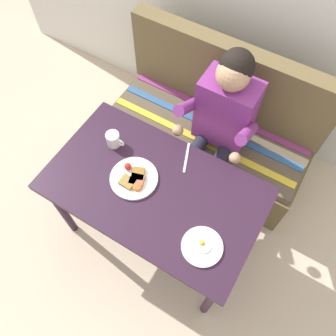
{
  "coord_description": "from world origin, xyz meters",
  "views": [
    {
      "loc": [
        0.5,
        -0.68,
        2.41
      ],
      "look_at": [
        0.0,
        0.15,
        0.72
      ],
      "focal_mm": 36.6,
      "sensor_mm": 36.0,
      "label": 1
    }
  ],
  "objects_px": {
    "person": "(220,121)",
    "coffee_mug": "(114,139)",
    "plate_eggs": "(202,246)",
    "table": "(154,194)",
    "plate_breakfast": "(134,178)",
    "couch": "(211,133)",
    "knife": "(186,157)"
  },
  "relations": [
    {
      "from": "person",
      "to": "knife",
      "type": "bearing_deg",
      "value": -98.65
    },
    {
      "from": "plate_eggs",
      "to": "table",
      "type": "bearing_deg",
      "value": 157.69
    },
    {
      "from": "person",
      "to": "coffee_mug",
      "type": "bearing_deg",
      "value": -134.65
    },
    {
      "from": "plate_eggs",
      "to": "coffee_mug",
      "type": "xyz_separation_m",
      "value": [
        -0.73,
        0.28,
        0.04
      ]
    },
    {
      "from": "couch",
      "to": "table",
      "type": "bearing_deg",
      "value": -90.0
    },
    {
      "from": "knife",
      "to": "couch",
      "type": "bearing_deg",
      "value": 75.53
    },
    {
      "from": "table",
      "to": "couch",
      "type": "bearing_deg",
      "value": 90.0
    },
    {
      "from": "couch",
      "to": "person",
      "type": "xyz_separation_m",
      "value": [
        0.11,
        -0.17,
        0.41
      ]
    },
    {
      "from": "plate_breakfast",
      "to": "knife",
      "type": "bearing_deg",
      "value": 56.55
    },
    {
      "from": "plate_breakfast",
      "to": "knife",
      "type": "distance_m",
      "value": 0.33
    },
    {
      "from": "table",
      "to": "person",
      "type": "relative_size",
      "value": 0.99
    },
    {
      "from": "person",
      "to": "knife",
      "type": "height_order",
      "value": "person"
    },
    {
      "from": "table",
      "to": "coffee_mug",
      "type": "distance_m",
      "value": 0.39
    },
    {
      "from": "table",
      "to": "couch",
      "type": "relative_size",
      "value": 0.83
    },
    {
      "from": "couch",
      "to": "person",
      "type": "distance_m",
      "value": 0.46
    },
    {
      "from": "coffee_mug",
      "to": "couch",
      "type": "bearing_deg",
      "value": 61.26
    },
    {
      "from": "person",
      "to": "knife",
      "type": "distance_m",
      "value": 0.34
    },
    {
      "from": "person",
      "to": "coffee_mug",
      "type": "xyz_separation_m",
      "value": [
        -0.46,
        -0.47,
        0.04
      ]
    },
    {
      "from": "couch",
      "to": "coffee_mug",
      "type": "distance_m",
      "value": 0.86
    },
    {
      "from": "plate_breakfast",
      "to": "coffee_mug",
      "type": "height_order",
      "value": "coffee_mug"
    },
    {
      "from": "knife",
      "to": "plate_breakfast",
      "type": "bearing_deg",
      "value": -144.53
    },
    {
      "from": "couch",
      "to": "plate_eggs",
      "type": "height_order",
      "value": "couch"
    },
    {
      "from": "couch",
      "to": "coffee_mug",
      "type": "xyz_separation_m",
      "value": [
        -0.35,
        -0.64,
        0.45
      ]
    },
    {
      "from": "table",
      "to": "knife",
      "type": "bearing_deg",
      "value": 77.22
    },
    {
      "from": "table",
      "to": "knife",
      "type": "relative_size",
      "value": 6.0
    },
    {
      "from": "couch",
      "to": "plate_breakfast",
      "type": "distance_m",
      "value": 0.89
    },
    {
      "from": "table",
      "to": "knife",
      "type": "height_order",
      "value": "knife"
    },
    {
      "from": "table",
      "to": "person",
      "type": "height_order",
      "value": "person"
    },
    {
      "from": "table",
      "to": "plate_breakfast",
      "type": "xyz_separation_m",
      "value": [
        -0.12,
        -0.01,
        0.1
      ]
    },
    {
      "from": "table",
      "to": "plate_breakfast",
      "type": "height_order",
      "value": "plate_breakfast"
    },
    {
      "from": "plate_breakfast",
      "to": "coffee_mug",
      "type": "xyz_separation_m",
      "value": [
        -0.23,
        0.14,
        0.03
      ]
    },
    {
      "from": "person",
      "to": "plate_eggs",
      "type": "relative_size",
      "value": 5.76
    }
  ]
}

